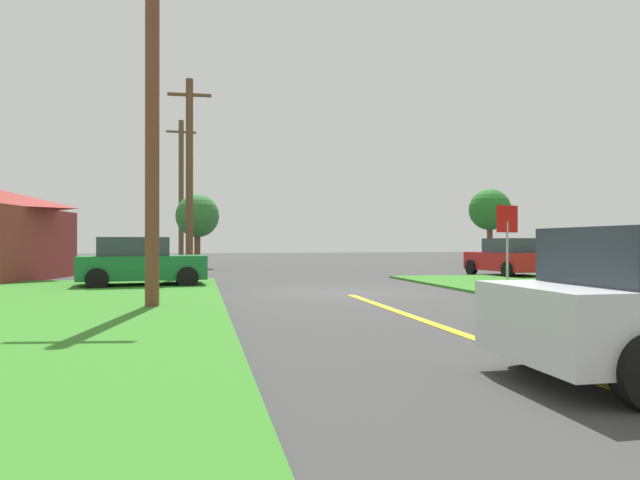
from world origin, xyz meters
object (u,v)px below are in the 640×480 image
object	(u,v)px
utility_pole_far	(181,191)
car_on_crossroad	(509,258)
parked_car_near_building	(141,262)
oak_tree_left	(197,216)
stop_sign	(507,230)
utility_pole_mid	(189,175)
pine_tree_center	(490,210)
utility_pole_near	(152,118)

from	to	relation	value
utility_pole_far	car_on_crossroad	bearing A→B (deg)	-45.25
parked_car_near_building	oak_tree_left	distance (m)	13.61
stop_sign	car_on_crossroad	world-z (taller)	stop_sign
utility_pole_mid	utility_pole_far	bearing A→B (deg)	93.43
parked_car_near_building	pine_tree_center	bearing A→B (deg)	25.92
car_on_crossroad	oak_tree_left	distance (m)	16.95
utility_pole_far	pine_tree_center	distance (m)	18.73
parked_car_near_building	utility_pole_far	bearing A→B (deg)	81.53
utility_pole_mid	pine_tree_center	xyz separation A→B (m)	(17.29, 6.48, -0.91)
utility_pole_mid	utility_pole_far	distance (m)	11.60
stop_sign	utility_pole_far	distance (m)	22.93
stop_sign	oak_tree_left	size ratio (longest dim) A/B	0.62
utility_pole_mid	oak_tree_left	bearing A→B (deg)	87.92
utility_pole_mid	car_on_crossroad	bearing A→B (deg)	-10.71
oak_tree_left	utility_pole_near	bearing A→B (deg)	-92.57
pine_tree_center	car_on_crossroad	bearing A→B (deg)	-114.15
utility_pole_far	oak_tree_left	bearing A→B (deg)	-73.60
utility_pole_mid	utility_pole_far	world-z (taller)	utility_pole_far
utility_pole_mid	pine_tree_center	distance (m)	18.49
stop_sign	utility_pole_mid	xyz separation A→B (m)	(-9.52, 8.77, 2.43)
utility_pole_near	utility_pole_mid	distance (m)	11.59
utility_pole_near	utility_pole_far	size ratio (longest dim) A/B	0.90
utility_pole_far	pine_tree_center	size ratio (longest dim) A/B	1.94
stop_sign	parked_car_near_building	bearing A→B (deg)	-31.97
utility_pole_far	oak_tree_left	xyz separation A→B (m)	(0.99, -3.37, -1.69)
car_on_crossroad	utility_pole_mid	size ratio (longest dim) A/B	0.48
utility_pole_far	pine_tree_center	xyz separation A→B (m)	(17.99, -5.09, -1.23)
parked_car_near_building	oak_tree_left	size ratio (longest dim) A/B	0.99
utility_pole_near	stop_sign	bearing A→B (deg)	15.50
parked_car_near_building	utility_pole_far	distance (m)	17.14
car_on_crossroad	utility_pole_near	world-z (taller)	utility_pole_near
stop_sign	utility_pole_mid	world-z (taller)	utility_pole_mid
car_on_crossroad	utility_pole_far	xyz separation A→B (m)	(-13.96, 14.08, 3.79)
stop_sign	utility_pole_mid	bearing A→B (deg)	-56.29
stop_sign	utility_pole_near	distance (m)	10.74
parked_car_near_building	utility_pole_mid	size ratio (longest dim) A/B	0.49
stop_sign	car_on_crossroad	distance (m)	7.37
utility_pole_near	utility_pole_mid	xyz separation A→B (m)	(0.59, 11.57, 0.11)
car_on_crossroad	parked_car_near_building	size ratio (longest dim) A/B	0.98
parked_car_near_building	car_on_crossroad	bearing A→B (deg)	4.25
parked_car_near_building	utility_pole_near	size ratio (longest dim) A/B	0.51
utility_pole_mid	oak_tree_left	size ratio (longest dim) A/B	2.00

